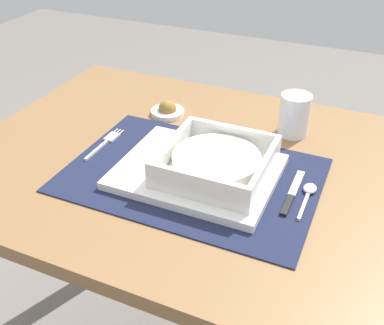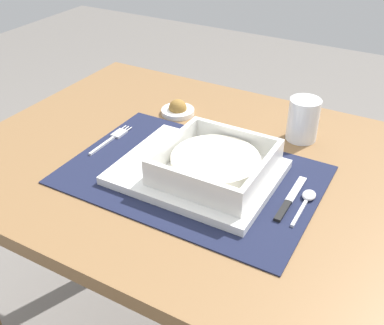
{
  "view_description": "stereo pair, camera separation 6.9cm",
  "coord_description": "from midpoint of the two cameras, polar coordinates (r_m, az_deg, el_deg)",
  "views": [
    {
      "loc": [
        0.32,
        -0.72,
        1.25
      ],
      "look_at": [
        0.03,
        -0.06,
        0.77
      ],
      "focal_mm": 42.88,
      "sensor_mm": 36.0,
      "label": 1
    },
    {
      "loc": [
        0.38,
        -0.69,
        1.25
      ],
      "look_at": [
        0.03,
        -0.06,
        0.77
      ],
      "focal_mm": 42.88,
      "sensor_mm": 36.0,
      "label": 2
    }
  ],
  "objects": [
    {
      "name": "porridge_bowl",
      "position": [
        0.85,
        0.71,
        -0.15
      ],
      "size": [
        0.19,
        0.19,
        0.05
      ],
      "color": "white",
      "rests_on": "serving_plate"
    },
    {
      "name": "condiment_saucer",
      "position": [
        1.1,
        -4.87,
        6.41
      ],
      "size": [
        0.08,
        0.08,
        0.04
      ],
      "color": "white",
      "rests_on": "dining_table"
    },
    {
      "name": "spoon",
      "position": [
        0.85,
        12.07,
        -3.66
      ],
      "size": [
        0.02,
        0.11,
        0.01
      ],
      "rotation": [
        0.0,
        0.0,
        0.02
      ],
      "color": "silver",
      "rests_on": "placemat"
    },
    {
      "name": "dining_table",
      "position": [
        1.0,
        -2.05,
        -4.86
      ],
      "size": [
        0.94,
        0.71,
        0.74
      ],
      "color": "brown",
      "rests_on": "ground"
    },
    {
      "name": "serving_plate",
      "position": [
        0.88,
        -1.59,
        -1.21
      ],
      "size": [
        0.3,
        0.23,
        0.02
      ],
      "primitive_type": "cube",
      "color": "white",
      "rests_on": "placemat"
    },
    {
      "name": "butter_knife",
      "position": [
        0.84,
        9.98,
        -4.06
      ],
      "size": [
        0.01,
        0.14,
        0.01
      ],
      "rotation": [
        0.0,
        0.0,
        -0.01
      ],
      "color": "black",
      "rests_on": "placemat"
    },
    {
      "name": "drinking_glass",
      "position": [
        1.02,
        10.71,
        5.59
      ],
      "size": [
        0.07,
        0.07,
        0.09
      ],
      "color": "white",
      "rests_on": "dining_table"
    },
    {
      "name": "fork",
      "position": [
        1.01,
        -12.51,
        2.53
      ],
      "size": [
        0.02,
        0.14,
        0.0
      ],
      "rotation": [
        0.0,
        0.0,
        -0.04
      ],
      "color": "silver",
      "rests_on": "placemat"
    },
    {
      "name": "placemat",
      "position": [
        0.89,
        -2.23,
        -1.6
      ],
      "size": [
        0.48,
        0.33,
        0.0
      ],
      "primitive_type": "cube",
      "color": "#191E38",
      "rests_on": "dining_table"
    }
  ]
}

